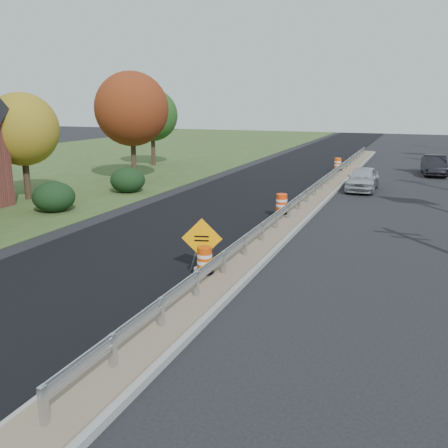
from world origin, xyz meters
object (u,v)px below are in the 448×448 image
at_px(barrel_median_mid, 282,204).
at_px(car_dark_mid, 434,165).
at_px(caution_sign, 202,259).
at_px(car_silver, 363,179).
at_px(barrel_median_near, 205,261).
at_px(barrel_median_far, 338,164).

bearing_deg(barrel_median_mid, car_dark_mid, 69.13).
xyz_separation_m(caution_sign, car_silver, (3.02, 17.60, 0.27)).
distance_m(car_silver, car_dark_mid, 9.72).
bearing_deg(barrel_median_mid, barrel_median_near, -90.00).
xyz_separation_m(barrel_median_far, car_dark_mid, (6.85, 1.67, 0.05)).
xyz_separation_m(caution_sign, barrel_median_far, (0.35, 24.70, 0.22)).
bearing_deg(barrel_median_far, car_dark_mid, 13.67).
height_order(barrel_median_mid, car_dark_mid, car_dark_mid).
bearing_deg(car_dark_mid, barrel_median_near, -109.53).
xyz_separation_m(barrel_median_near, car_silver, (2.67, 18.19, 0.10)).
height_order(caution_sign, barrel_median_near, caution_sign).
relative_size(barrel_median_far, car_silver, 0.22).
bearing_deg(caution_sign, barrel_median_near, -73.97).
bearing_deg(car_dark_mid, barrel_median_mid, -116.13).
distance_m(barrel_median_far, car_dark_mid, 7.05).
relative_size(caution_sign, barrel_median_mid, 1.92).
distance_m(barrel_median_near, barrel_median_mid, 8.99).
xyz_separation_m(barrel_median_near, barrel_median_far, (0.00, 25.30, 0.04)).
height_order(barrel_median_mid, barrel_median_far, barrel_median_mid).
relative_size(barrel_median_mid, car_silver, 0.22).
relative_size(barrel_median_mid, barrel_median_far, 1.01).
distance_m(caution_sign, barrel_median_mid, 8.41).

